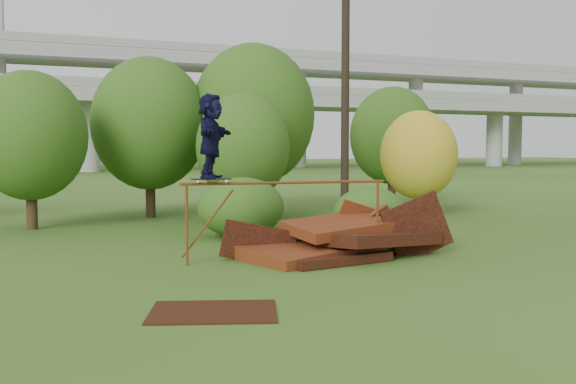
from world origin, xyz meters
name	(u,v)px	position (x,y,z in m)	size (l,w,h in m)	color
ground	(360,274)	(0.00, 0.00, 0.00)	(240.00, 240.00, 0.00)	#2D5116
scrap_pile	(341,240)	(0.60, 2.06, 0.39)	(5.69, 2.99, 1.85)	#3E1C0B
grind_rail	(286,198)	(-0.83, 2.04, 1.46)	(4.86, 0.60, 1.85)	#673310
skateboard	(211,179)	(-2.56, 2.23, 1.92)	(0.91, 0.34, 0.09)	black
skater	(211,136)	(-2.56, 2.23, 2.88)	(1.75, 0.56, 1.89)	black
flat_plate	(213,312)	(-3.68, -1.88, 0.01)	(2.00, 1.43, 0.03)	black
tree_0	(30,136)	(-6.23, 10.39, 2.99)	(3.59, 3.59, 5.07)	black
tree_1	(149,124)	(-2.06, 12.55, 3.51)	(4.30, 4.30, 5.99)	black
tree_2	(243,147)	(0.39, 8.86, 2.64)	(3.17, 3.17, 4.46)	black
tree_3	(253,115)	(1.85, 12.00, 3.88)	(4.78, 4.78, 6.63)	black
tree_4	(419,155)	(7.35, 8.86, 2.34)	(2.91, 2.91, 4.02)	black
tree_5	(392,136)	(8.86, 13.22, 3.14)	(3.80, 3.80, 5.34)	black
shrub_left	(241,207)	(-0.60, 6.08, 0.88)	(2.55, 2.36, 1.77)	#275015
shrub_right	(370,214)	(2.61, 4.21, 0.75)	(2.13, 1.95, 1.51)	#275015
utility_pole	(345,85)	(3.92, 8.27, 4.78)	(1.40, 0.28, 9.41)	black
freeway_overpass	(85,77)	(0.00, 62.92, 10.32)	(160.00, 15.00, 13.70)	gray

